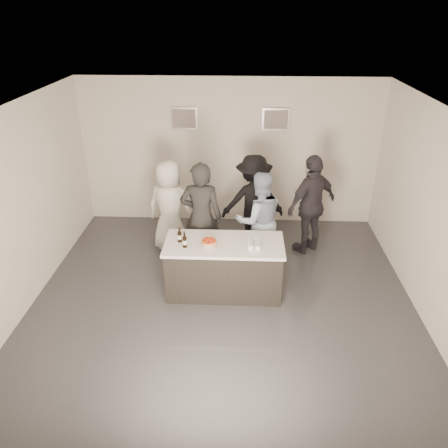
{
  "coord_description": "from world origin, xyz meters",
  "views": [
    {
      "loc": [
        0.27,
        -5.56,
        4.25
      ],
      "look_at": [
        0.0,
        0.5,
        1.15
      ],
      "focal_mm": 35.0,
      "sensor_mm": 36.0,
      "label": 1
    }
  ],
  "objects_px": {
    "beer_bottle_b": "(185,239)",
    "person_main_black": "(201,217)",
    "bar_counter": "(224,267)",
    "person_guest_left": "(170,207)",
    "person_main_blue": "(259,220)",
    "beer_bottle_a": "(180,234)",
    "person_guest_back": "(253,201)",
    "person_guest_right": "(312,205)",
    "cake": "(209,243)"
  },
  "relations": [
    {
      "from": "person_main_blue",
      "to": "person_guest_right",
      "type": "distance_m",
      "value": 1.12
    },
    {
      "from": "beer_bottle_b",
      "to": "person_guest_left",
      "type": "bearing_deg",
      "value": 107.29
    },
    {
      "from": "beer_bottle_b",
      "to": "person_main_blue",
      "type": "relative_size",
      "value": 0.15
    },
    {
      "from": "beer_bottle_a",
      "to": "person_main_blue",
      "type": "distance_m",
      "value": 1.52
    },
    {
      "from": "beer_bottle_a",
      "to": "person_main_blue",
      "type": "relative_size",
      "value": 0.15
    },
    {
      "from": "beer_bottle_b",
      "to": "person_guest_right",
      "type": "height_order",
      "value": "person_guest_right"
    },
    {
      "from": "person_main_black",
      "to": "person_guest_left",
      "type": "xyz_separation_m",
      "value": [
        -0.64,
        0.64,
        -0.11
      ]
    },
    {
      "from": "beer_bottle_a",
      "to": "person_guest_left",
      "type": "relative_size",
      "value": 0.15
    },
    {
      "from": "beer_bottle_b",
      "to": "person_main_black",
      "type": "bearing_deg",
      "value": 78.76
    },
    {
      "from": "bar_counter",
      "to": "cake",
      "type": "distance_m",
      "value": 0.55
    },
    {
      "from": "cake",
      "to": "beer_bottle_a",
      "type": "bearing_deg",
      "value": 167.36
    },
    {
      "from": "beer_bottle_a",
      "to": "person_guest_back",
      "type": "distance_m",
      "value": 1.98
    },
    {
      "from": "person_guest_left",
      "to": "person_guest_right",
      "type": "height_order",
      "value": "person_guest_right"
    },
    {
      "from": "bar_counter",
      "to": "cake",
      "type": "relative_size",
      "value": 7.91
    },
    {
      "from": "beer_bottle_a",
      "to": "person_guest_right",
      "type": "xyz_separation_m",
      "value": [
        2.23,
        1.39,
        -0.09
      ]
    },
    {
      "from": "beer_bottle_a",
      "to": "person_main_black",
      "type": "xyz_separation_m",
      "value": [
        0.27,
        0.71,
        -0.05
      ]
    },
    {
      "from": "cake",
      "to": "beer_bottle_b",
      "type": "distance_m",
      "value": 0.38
    },
    {
      "from": "person_guest_back",
      "to": "beer_bottle_b",
      "type": "bearing_deg",
      "value": 52.16
    },
    {
      "from": "bar_counter",
      "to": "person_main_blue",
      "type": "height_order",
      "value": "person_main_blue"
    },
    {
      "from": "bar_counter",
      "to": "person_guest_left",
      "type": "xyz_separation_m",
      "value": [
        -1.06,
        1.36,
        0.42
      ]
    },
    {
      "from": "beer_bottle_a",
      "to": "person_main_blue",
      "type": "height_order",
      "value": "person_main_blue"
    },
    {
      "from": "beer_bottle_b",
      "to": "person_guest_back",
      "type": "relative_size",
      "value": 0.14
    },
    {
      "from": "cake",
      "to": "person_guest_back",
      "type": "distance_m",
      "value": 1.84
    },
    {
      "from": "person_main_blue",
      "to": "person_guest_left",
      "type": "distance_m",
      "value": 1.7
    },
    {
      "from": "beer_bottle_a",
      "to": "person_main_black",
      "type": "relative_size",
      "value": 0.13
    },
    {
      "from": "beer_bottle_a",
      "to": "beer_bottle_b",
      "type": "distance_m",
      "value": 0.19
    },
    {
      "from": "bar_counter",
      "to": "person_guest_right",
      "type": "bearing_deg",
      "value": 42.42
    },
    {
      "from": "bar_counter",
      "to": "person_guest_back",
      "type": "relative_size",
      "value": 1.03
    },
    {
      "from": "person_main_black",
      "to": "person_guest_back",
      "type": "distance_m",
      "value": 1.26
    },
    {
      "from": "beer_bottle_b",
      "to": "person_guest_left",
      "type": "distance_m",
      "value": 1.59
    },
    {
      "from": "person_guest_back",
      "to": "person_guest_right",
      "type": "bearing_deg",
      "value": 162.9
    },
    {
      "from": "beer_bottle_b",
      "to": "person_guest_back",
      "type": "height_order",
      "value": "person_guest_back"
    },
    {
      "from": "person_guest_back",
      "to": "person_guest_left",
      "type": "bearing_deg",
      "value": 2.42
    },
    {
      "from": "beer_bottle_b",
      "to": "person_guest_left",
      "type": "xyz_separation_m",
      "value": [
        -0.47,
        1.51,
        -0.16
      ]
    },
    {
      "from": "cake",
      "to": "person_main_black",
      "type": "xyz_separation_m",
      "value": [
        -0.19,
        0.81,
        0.04
      ]
    },
    {
      "from": "beer_bottle_b",
      "to": "person_main_black",
      "type": "xyz_separation_m",
      "value": [
        0.17,
        0.87,
        -0.05
      ]
    },
    {
      "from": "person_main_blue",
      "to": "person_guest_back",
      "type": "xyz_separation_m",
      "value": [
        -0.09,
        0.75,
        0.02
      ]
    },
    {
      "from": "bar_counter",
      "to": "person_guest_right",
      "type": "relative_size",
      "value": 0.99
    },
    {
      "from": "person_guest_right",
      "to": "person_guest_back",
      "type": "distance_m",
      "value": 1.08
    },
    {
      "from": "beer_bottle_b",
      "to": "person_main_blue",
      "type": "bearing_deg",
      "value": 40.96
    },
    {
      "from": "person_main_black",
      "to": "person_guest_back",
      "type": "relative_size",
      "value": 1.09
    },
    {
      "from": "person_main_blue",
      "to": "person_guest_right",
      "type": "bearing_deg",
      "value": -163.93
    },
    {
      "from": "person_main_blue",
      "to": "person_guest_right",
      "type": "height_order",
      "value": "person_guest_right"
    },
    {
      "from": "bar_counter",
      "to": "person_main_black",
      "type": "relative_size",
      "value": 0.95
    },
    {
      "from": "cake",
      "to": "person_main_blue",
      "type": "relative_size",
      "value": 0.13
    },
    {
      "from": "person_main_black",
      "to": "person_main_blue",
      "type": "distance_m",
      "value": 1.0
    },
    {
      "from": "beer_bottle_b",
      "to": "person_guest_right",
      "type": "bearing_deg",
      "value": 36.15
    },
    {
      "from": "bar_counter",
      "to": "beer_bottle_a",
      "type": "relative_size",
      "value": 7.15
    },
    {
      "from": "beer_bottle_a",
      "to": "person_guest_left",
      "type": "xyz_separation_m",
      "value": [
        -0.37,
        1.35,
        -0.16
      ]
    },
    {
      "from": "cake",
      "to": "person_guest_right",
      "type": "xyz_separation_m",
      "value": [
        1.76,
        1.5,
        0.01
      ]
    }
  ]
}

